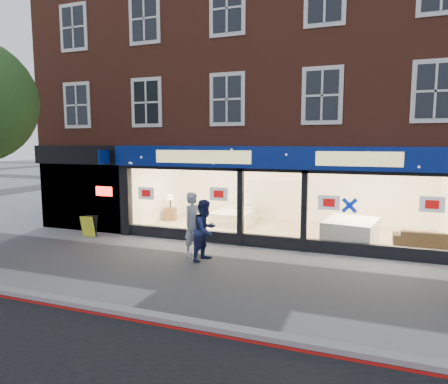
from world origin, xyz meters
The scene contains 12 objects.
ground centered at (0.00, 0.00, 0.00)m, with size 120.00×120.00×0.00m, color gray.
kerb_line centered at (0.00, -3.10, 0.01)m, with size 60.00×0.10×0.01m, color #8C0A07.
kerb_stone centered at (0.00, -2.90, 0.06)m, with size 60.00×0.25×0.12m, color gray.
showroom_floor centered at (0.00, 5.25, 0.05)m, with size 11.00×4.50×0.10m, color tan.
building centered at (-0.02, 6.93, 6.67)m, with size 19.00×8.26×10.30m.
display_bed centered at (-2.25, 5.90, 0.40)m, with size 1.59×1.91×1.06m.
bedside_table centered at (-5.04, 5.61, 0.38)m, with size 0.45×0.45×0.55m, color brown.
mattress_stack centered at (2.41, 4.27, 0.49)m, with size 1.85×2.19×0.78m.
sofa centered at (4.60, 4.64, 0.36)m, with size 1.76×0.69×0.51m, color black.
a_board centered at (-6.60, 2.29, 0.39)m, with size 0.51×0.32×0.78m, color yellow.
pedestrian_grey centered at (-1.99, 1.37, 0.97)m, with size 0.71×0.46×1.94m, color #A4A6AC.
pedestrian_blue centered at (-1.47, 1.07, 0.89)m, with size 0.87×0.68×1.79m, color #1B224D.
Camera 1 is at (3.01, -9.35, 3.43)m, focal length 32.00 mm.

